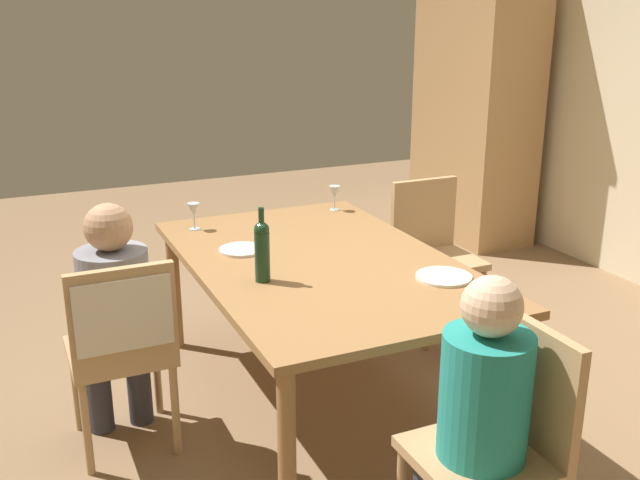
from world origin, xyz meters
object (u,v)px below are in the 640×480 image
Objects in this scene: chair_near at (122,334)px; dinner_plate_guest_left at (242,250)px; chair_far_left at (432,245)px; dinner_plate_host at (444,277)px; person_woman_host at (477,411)px; handbag at (470,337)px; chair_right_end at (502,434)px; person_man_bearded at (115,308)px; wine_glass_centre at (194,211)px; dining_table at (320,273)px; wine_bottle_tall_green at (262,249)px; armoire_cabinet at (475,108)px; wine_glass_near_left at (334,193)px.

chair_near reaches higher than dinner_plate_guest_left.
dinner_plate_host is (0.97, -0.57, 0.22)m from chair_far_left.
person_woman_host reaches higher than handbag.
dinner_plate_host is (-0.87, 0.32, 0.22)m from chair_right_end.
dinner_plate_host is (0.49, 1.39, 0.10)m from person_man_bearded.
chair_far_left is 2.02m from person_man_bearded.
person_woman_host is (1.20, 0.95, 0.06)m from chair_near.
wine_glass_centre is at bearing 13.94° from chair_right_end.
chair_right_end is 1.72m from handbag.
dining_table is 0.44m from wine_bottle_tall_green.
dining_table is 1.13m from handbag.
armoire_cabinet is at bearing 31.28° from person_man_bearded.
person_woman_host is 4.01× the size of handbag.
wine_glass_near_left reaches higher than dinner_plate_guest_left.
dinner_plate_host is at bearing -1.73° from wine_glass_near_left.
armoire_cabinet is at bearing 142.26° from dinner_plate_host.
armoire_cabinet is 2.13m from chair_far_left.
armoire_cabinet is 3.49m from wine_bottle_tall_green.
dining_table is 8.36× the size of dinner_plate_guest_left.
person_woman_host is 0.97m from dinner_plate_host.
armoire_cabinet is 8.60× the size of dinner_plate_host.
wine_glass_near_left is 1.16m from handbag.
person_man_bearded is 1.62m from wine_glass_near_left.
chair_right_end is 0.95m from dinner_plate_host.
dinner_plate_host is at bearing -19.34° from person_man_bearded.
dining_table is 6.77× the size of handbag.
handbag is (-0.54, 0.57, -0.65)m from dinner_plate_host.
wine_glass_near_left is at bearing 150.27° from dining_table.
chair_near reaches higher than wine_glass_near_left.
wine_glass_centre is at bearing -145.20° from dinner_plate_host.
dinner_plate_guest_left is (-0.28, -0.31, 0.08)m from dining_table.
chair_near is 6.17× the size of wine_glass_near_left.
wine_bottle_tall_green is at bearing -2.93° from chair_near.
armoire_cabinet is at bearing 131.08° from dining_table.
chair_right_end reaches higher than handbag.
chair_right_end reaches higher than dinner_plate_host.
dining_table is 12.72× the size of wine_glass_centre.
armoire_cabinet reaches higher than dining_table.
chair_near is (2.17, -3.33, -0.50)m from armoire_cabinet.
wine_glass_near_left is at bearing 92.72° from wine_glass_centre.
wine_bottle_tall_green is at bearing 20.50° from chair_right_end.
handbag is (1.97, -1.37, -0.99)m from armoire_cabinet.
dinner_plate_host is 1.12× the size of dinner_plate_guest_left.
person_man_bearded reaches higher than dining_table.
dinner_plate_guest_left is (-1.61, -0.39, 0.22)m from chair_right_end.
chair_far_left is 3.29× the size of handbag.
wine_glass_near_left is 1.24m from dinner_plate_host.
wine_glass_centre is (-0.71, 0.55, 0.20)m from person_man_bearded.
wine_glass_centre is at bearing -87.28° from wine_glass_near_left.
dinner_plate_guest_left is (-0.40, 0.67, 0.16)m from chair_near.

